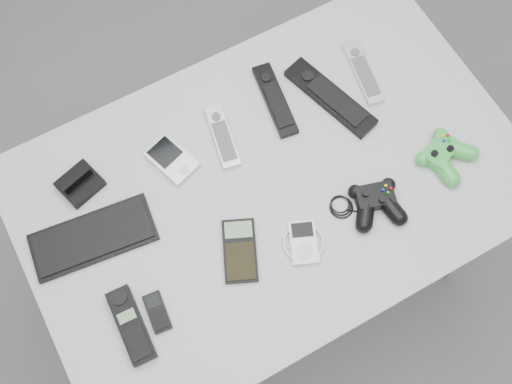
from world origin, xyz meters
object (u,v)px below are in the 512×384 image
pda (172,159)px  calculator (240,251)px  desk (272,193)px  controller_black (376,202)px  remote_black_a (275,100)px  mobile_phone (157,312)px  controller_green (445,154)px  remote_silver_b (363,72)px  mp3_player (304,242)px  remote_black_b (330,97)px  remote_silver_a (222,136)px  cordless_handset (131,325)px  pda_keyboard (93,237)px

pda → calculator: bearing=-100.9°
desk → controller_black: size_ratio=5.67×
calculator → remote_black_a: bearing=73.4°
mobile_phone → pda: bearing=64.8°
pda → remote_black_a: 0.30m
controller_green → mobile_phone: bearing=156.7°
remote_silver_b → mp3_player: (-0.36, -0.32, -0.00)m
remote_black_b → pda: bearing=158.2°
remote_silver_a → remote_silver_b: (0.40, -0.01, 0.00)m
remote_black_a → remote_silver_b: size_ratio=1.10×
mobile_phone → mp3_player: bearing=3.0°
desk → cordless_handset: bearing=-161.3°
calculator → desk: bearing=61.5°
cordless_handset → controller_green: (0.83, 0.01, 0.01)m
remote_silver_b → calculator: remote_silver_b is taller
remote_black_a → mp3_player: remote_black_a is taller
desk → mp3_player: bearing=-94.2°
pda → mobile_phone: 0.37m
mobile_phone → calculator: same height
remote_black_b → controller_green: size_ratio=1.97×
mp3_player → controller_green: 0.41m
remote_black_a → mp3_player: 0.38m
remote_silver_b → remote_black_a: bearing=-178.2°
mobile_phone → remote_silver_b: bearing=28.3°
remote_black_b → remote_silver_b: 0.11m
controller_black → controller_green: 0.21m
desk → mobile_phone: 0.41m
mp3_player → pda_keyboard: bearing=172.9°
calculator → pda_keyboard: bearing=170.3°
remote_black_b → remote_silver_b: remote_black_b is taller
cordless_handset → remote_black_a: bearing=34.3°
remote_black_b → controller_black: 0.30m
pda_keyboard → remote_black_a: size_ratio=1.35×
controller_black → remote_silver_b: bearing=78.8°
remote_black_a → cordless_handset: size_ratio=1.22×
desk → controller_black: 0.26m
pda_keyboard → controller_black: bearing=-14.7°
remote_black_a → controller_black: bearing=-70.1°
pda → remote_silver_a: same height
desk → cordless_handset: (-0.44, -0.15, 0.08)m
cordless_handset → controller_green: bearing=3.1°
desk → pda: 0.26m
controller_black → controller_green: (0.21, 0.02, 0.00)m
pda → remote_silver_b: (0.54, -0.01, -0.00)m
desk → pda_keyboard: 0.44m
mobile_phone → controller_green: controller_green is taller
cordless_handset → controller_black: (0.62, -0.02, 0.01)m
remote_black_b → cordless_handset: 0.73m
remote_black_b → mobile_phone: 0.67m
pda_keyboard → pda: size_ratio=2.36×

